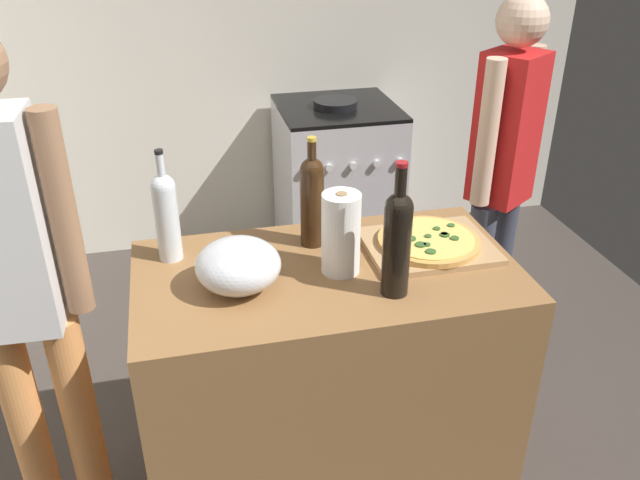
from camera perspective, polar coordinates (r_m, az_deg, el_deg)
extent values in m
cube|color=#3F3833|center=(3.04, -3.84, -11.69)|extent=(4.16, 3.29, 0.02)
cube|color=silver|center=(3.77, -8.31, 18.29)|extent=(4.16, 0.10, 2.60)
cube|color=olive|center=(2.28, 0.59, -12.41)|extent=(1.17, 0.64, 0.91)
cube|color=tan|center=(2.15, 9.35, -0.51)|extent=(0.40, 0.32, 0.02)
cylinder|color=tan|center=(2.14, 9.39, -0.07)|extent=(0.33, 0.33, 0.02)
cylinder|color=#EAC660|center=(2.14, 9.42, 0.19)|extent=(0.29, 0.29, 0.00)
cylinder|color=#335926|center=(2.08, 9.24, -0.40)|extent=(0.02, 0.02, 0.01)
cylinder|color=#335926|center=(2.15, 10.76, 0.43)|extent=(0.03, 0.03, 0.01)
cylinder|color=#335926|center=(2.05, 9.57, -1.00)|extent=(0.03, 0.03, 0.01)
cylinder|color=#335926|center=(2.14, 9.34, 0.33)|extent=(0.02, 0.02, 0.01)
cylinder|color=#335926|center=(2.16, 10.69, 0.51)|extent=(0.02, 0.02, 0.01)
cylinder|color=#335926|center=(2.19, 10.07, 0.97)|extent=(0.02, 0.02, 0.01)
cylinder|color=#335926|center=(2.14, 11.57, 0.14)|extent=(0.03, 0.03, 0.01)
cylinder|color=#335926|center=(2.12, 7.62, 0.28)|extent=(0.02, 0.02, 0.01)
cylinder|color=#335926|center=(2.22, 11.29, 1.25)|extent=(0.02, 0.02, 0.01)
cylinder|color=#335926|center=(2.11, 7.86, 0.12)|extent=(0.03, 0.03, 0.01)
cylinder|color=#335926|center=(2.08, 8.70, -0.41)|extent=(0.03, 0.03, 0.01)
cylinder|color=#B2B2B7|center=(1.93, -6.96, -4.03)|extent=(0.10, 0.10, 0.01)
ellipsoid|color=silver|center=(1.90, -7.09, -2.18)|extent=(0.25, 0.25, 0.15)
cylinder|color=white|center=(1.95, 1.83, 0.56)|extent=(0.12, 0.12, 0.25)
cylinder|color=#997551|center=(1.95, 1.83, 0.61)|extent=(0.03, 0.03, 0.26)
cylinder|color=silver|center=(2.07, -13.07, 1.44)|extent=(0.07, 0.07, 0.24)
sphere|color=silver|center=(2.02, -13.44, 4.52)|extent=(0.07, 0.07, 0.07)
cylinder|color=silver|center=(2.00, -13.65, 6.17)|extent=(0.02, 0.02, 0.08)
cylinder|color=black|center=(1.98, -13.80, 7.42)|extent=(0.03, 0.03, 0.01)
cylinder|color=black|center=(1.85, 6.63, -0.97)|extent=(0.08, 0.08, 0.27)
sphere|color=black|center=(1.79, 6.87, 2.82)|extent=(0.08, 0.08, 0.08)
cylinder|color=black|center=(1.76, 7.00, 4.91)|extent=(0.03, 0.03, 0.09)
cylinder|color=maroon|center=(1.74, 7.10, 6.52)|extent=(0.03, 0.03, 0.01)
cylinder|color=#331E0F|center=(2.10, -0.69, 2.81)|extent=(0.08, 0.08, 0.26)
sphere|color=#331E0F|center=(2.05, -0.71, 6.07)|extent=(0.08, 0.08, 0.08)
cylinder|color=#331E0F|center=(2.03, -0.72, 7.62)|extent=(0.03, 0.03, 0.07)
cylinder|color=gold|center=(2.01, -0.72, 8.74)|extent=(0.03, 0.03, 0.01)
cube|color=#B7B7BC|center=(3.73, 1.46, 4.68)|extent=(0.63, 0.61, 0.89)
cube|color=black|center=(3.57, 1.55, 11.37)|extent=(0.63, 0.61, 0.02)
cylinder|color=silver|center=(3.29, -1.34, 6.08)|extent=(0.04, 0.02, 0.04)
cylinder|color=silver|center=(3.32, 0.78, 6.27)|extent=(0.04, 0.02, 0.04)
cylinder|color=silver|center=(3.35, 2.87, 6.45)|extent=(0.04, 0.02, 0.04)
cylinder|color=silver|center=(3.39, 4.92, 6.61)|extent=(0.04, 0.02, 0.04)
cylinder|color=silver|center=(3.42, 6.93, 6.76)|extent=(0.04, 0.02, 0.04)
cylinder|color=black|center=(3.54, 1.35, 11.73)|extent=(0.23, 0.23, 0.04)
cylinder|color=#D88C4C|center=(2.36, -23.84, -15.02)|extent=(0.11, 0.11, 0.83)
cylinder|color=#D88C4C|center=(2.32, -19.84, -14.89)|extent=(0.11, 0.11, 0.83)
cube|color=silver|center=(1.94, -25.68, 1.12)|extent=(0.22, 0.21, 0.63)
cylinder|color=#936B4C|center=(1.90, -21.34, 1.98)|extent=(0.08, 0.08, 0.59)
cylinder|color=#383D4C|center=(3.09, 15.06, -2.67)|extent=(0.11, 0.11, 0.80)
cylinder|color=#383D4C|center=(2.94, 13.21, -4.10)|extent=(0.11, 0.11, 0.80)
cube|color=red|center=(2.73, 15.89, 9.24)|extent=(0.29, 0.28, 0.60)
cylinder|color=beige|center=(2.85, 17.42, 10.17)|extent=(0.08, 0.08, 0.57)
cylinder|color=beige|center=(2.59, 14.31, 8.85)|extent=(0.08, 0.08, 0.57)
sphere|color=beige|center=(2.63, 17.12, 17.71)|extent=(0.19, 0.19, 0.19)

